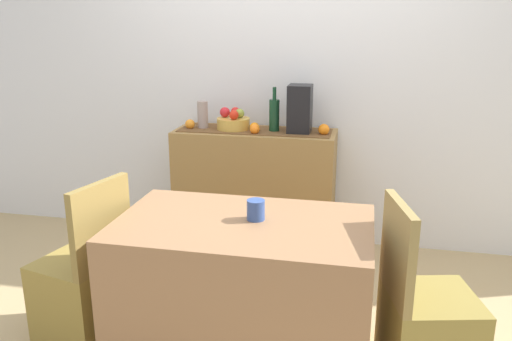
# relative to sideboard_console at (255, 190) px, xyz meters

# --- Properties ---
(ground_plane) EXTENTS (6.40, 6.40, 0.02)m
(ground_plane) POSITION_rel_sideboard_console_xyz_m (0.19, -0.92, -0.46)
(ground_plane) COLOR tan
(ground_plane) RESTS_ON ground
(room_wall_rear) EXTENTS (6.40, 0.06, 2.70)m
(room_wall_rear) POSITION_rel_sideboard_console_xyz_m (0.19, 0.26, 0.90)
(room_wall_rear) COLOR silver
(room_wall_rear) RESTS_ON ground
(sideboard_console) EXTENTS (1.15, 0.42, 0.90)m
(sideboard_console) POSITION_rel_sideboard_console_xyz_m (0.00, 0.00, 0.00)
(sideboard_console) COLOR olive
(sideboard_console) RESTS_ON ground
(table_runner) EXTENTS (1.08, 0.32, 0.01)m
(table_runner) POSITION_rel_sideboard_console_xyz_m (-0.00, 0.00, 0.45)
(table_runner) COLOR brown
(table_runner) RESTS_ON sideboard_console
(fruit_bowl) EXTENTS (0.24, 0.24, 0.08)m
(fruit_bowl) POSITION_rel_sideboard_console_xyz_m (-0.16, 0.00, 0.49)
(fruit_bowl) COLOR gold
(fruit_bowl) RESTS_ON table_runner
(apple_center) EXTENTS (0.07, 0.07, 0.07)m
(apple_center) POSITION_rel_sideboard_console_xyz_m (-0.16, 0.07, 0.57)
(apple_center) COLOR red
(apple_center) RESTS_ON fruit_bowl
(apple_right) EXTENTS (0.07, 0.07, 0.07)m
(apple_right) POSITION_rel_sideboard_console_xyz_m (-0.23, 0.02, 0.57)
(apple_right) COLOR red
(apple_right) RESTS_ON fruit_bowl
(apple_rear) EXTENTS (0.07, 0.07, 0.07)m
(apple_rear) POSITION_rel_sideboard_console_xyz_m (-0.11, 0.02, 0.57)
(apple_rear) COLOR olive
(apple_rear) RESTS_ON fruit_bowl
(apple_upper) EXTENTS (0.07, 0.07, 0.07)m
(apple_upper) POSITION_rel_sideboard_console_xyz_m (-0.14, -0.06, 0.57)
(apple_upper) COLOR red
(apple_upper) RESTS_ON fruit_bowl
(wine_bottle) EXTENTS (0.07, 0.07, 0.31)m
(wine_bottle) POSITION_rel_sideboard_console_xyz_m (0.14, 0.00, 0.57)
(wine_bottle) COLOR #143A22
(wine_bottle) RESTS_ON sideboard_console
(coffee_maker) EXTENTS (0.16, 0.18, 0.33)m
(coffee_maker) POSITION_rel_sideboard_console_xyz_m (0.32, 0.00, 0.62)
(coffee_maker) COLOR black
(coffee_maker) RESTS_ON sideboard_console
(ceramic_vase) EXTENTS (0.08, 0.08, 0.20)m
(ceramic_vase) POSITION_rel_sideboard_console_xyz_m (-0.39, 0.00, 0.55)
(ceramic_vase) COLOR gray
(ceramic_vase) RESTS_ON sideboard_console
(orange_loose_near_bowl) EXTENTS (0.07, 0.07, 0.07)m
(orange_loose_near_bowl) POSITION_rel_sideboard_console_xyz_m (-0.47, -0.04, 0.48)
(orange_loose_near_bowl) COLOR orange
(orange_loose_near_bowl) RESTS_ON sideboard_console
(orange_loose_end) EXTENTS (0.07, 0.07, 0.07)m
(orange_loose_end) POSITION_rel_sideboard_console_xyz_m (0.02, -0.11, 0.48)
(orange_loose_end) COLOR orange
(orange_loose_end) RESTS_ON sideboard_console
(orange_loose_mid) EXTENTS (0.08, 0.08, 0.08)m
(orange_loose_mid) POSITION_rel_sideboard_console_xyz_m (0.49, -0.04, 0.49)
(orange_loose_mid) COLOR orange
(orange_loose_mid) RESTS_ON sideboard_console
(orange_loose_far) EXTENTS (0.07, 0.07, 0.07)m
(orange_loose_far) POSITION_rel_sideboard_console_xyz_m (0.00, -0.03, 0.48)
(orange_loose_far) COLOR orange
(orange_loose_far) RESTS_ON sideboard_console
(dining_table) EXTENTS (1.22, 0.74, 0.74)m
(dining_table) POSITION_rel_sideboard_console_xyz_m (0.23, -1.33, -0.08)
(dining_table) COLOR #936947
(dining_table) RESTS_ON ground
(coffee_cup) EXTENTS (0.09, 0.09, 0.10)m
(coffee_cup) POSITION_rel_sideboard_console_xyz_m (0.28, -1.29, 0.34)
(coffee_cup) COLOR #314D91
(coffee_cup) RESTS_ON dining_table
(chair_near_window) EXTENTS (0.49, 0.49, 0.90)m
(chair_near_window) POSITION_rel_sideboard_console_xyz_m (-0.65, -1.33, -0.18)
(chair_near_window) COLOR olive
(chair_near_window) RESTS_ON ground
(chair_by_corner) EXTENTS (0.48, 0.48, 0.90)m
(chair_by_corner) POSITION_rel_sideboard_console_xyz_m (1.10, -1.33, -0.18)
(chair_by_corner) COLOR olive
(chair_by_corner) RESTS_ON ground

